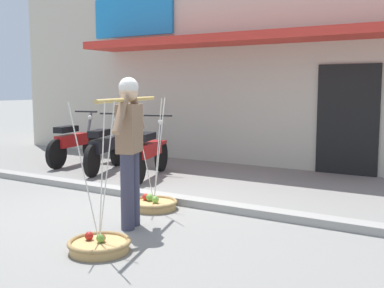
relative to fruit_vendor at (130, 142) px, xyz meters
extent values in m
plane|color=gray|center=(-0.53, 0.51, -0.98)|extent=(90.00, 90.00, 0.00)
cube|color=gray|center=(-0.53, 1.21, -0.93)|extent=(20.00, 0.24, 0.10)
cylinder|color=#38384C|center=(0.03, -0.09, -0.55)|extent=(0.15, 0.15, 0.86)
cylinder|color=#38384C|center=(-0.03, 0.09, -0.55)|extent=(0.15, 0.15, 0.86)
cube|color=#84664C|center=(0.00, 0.00, 0.15)|extent=(0.29, 0.38, 0.54)
sphere|color=#E0B78E|center=(0.00, 0.00, 0.56)|extent=(0.21, 0.21, 0.21)
sphere|color=silver|center=(0.00, 0.00, 0.61)|extent=(0.22, 0.22, 0.22)
cylinder|color=#84664C|center=(0.07, -0.23, 0.32)|extent=(0.19, 0.35, 0.43)
cylinder|color=#84664C|center=(-0.07, 0.23, 0.32)|extent=(0.19, 0.35, 0.43)
cylinder|color=tan|center=(0.00, 0.00, 0.47)|extent=(0.54, 1.59, 0.04)
cylinder|color=tan|center=(0.25, -0.79, -0.93)|extent=(0.57, 0.57, 0.09)
torus|color=olive|center=(0.25, -0.79, -0.88)|extent=(0.62, 0.62, 0.05)
sphere|color=#AE201B|center=(0.11, -0.78, -0.84)|extent=(0.09, 0.09, 0.09)
sphere|color=red|center=(0.25, -0.76, -0.85)|extent=(0.08, 0.08, 0.08)
sphere|color=#6AA43E|center=(0.26, -0.78, -0.85)|extent=(0.08, 0.08, 0.08)
cylinder|color=silver|center=(0.25, -0.66, -0.21)|extent=(0.01, 0.27, 1.36)
cylinder|color=silver|center=(0.13, -0.85, -0.21)|extent=(0.24, 0.14, 1.36)
cylinder|color=silver|center=(0.36, -0.85, -0.21)|extent=(0.24, 0.14, 1.36)
cylinder|color=tan|center=(-0.25, 0.79, -0.93)|extent=(0.57, 0.57, 0.09)
torus|color=olive|center=(-0.25, 0.79, -0.88)|extent=(0.62, 0.62, 0.05)
sphere|color=red|center=(-0.41, 0.83, -0.84)|extent=(0.09, 0.09, 0.09)
sphere|color=#6BA53F|center=(-0.34, 0.81, -0.84)|extent=(0.10, 0.10, 0.10)
sphere|color=#75B545|center=(-0.21, 0.77, -0.84)|extent=(0.09, 0.09, 0.09)
cylinder|color=silver|center=(-0.25, 0.92, -0.21)|extent=(0.01, 0.27, 1.36)
cylinder|color=silver|center=(-0.36, 0.72, -0.21)|extent=(0.24, 0.14, 1.36)
cylinder|color=silver|center=(-0.13, 0.72, -0.21)|extent=(0.24, 0.14, 1.36)
cylinder|color=black|center=(-3.90, 3.48, -0.69)|extent=(0.19, 0.58, 0.58)
cylinder|color=black|center=(-3.66, 2.26, -0.69)|extent=(0.19, 0.58, 0.58)
cube|color=red|center=(-3.90, 3.48, -0.43)|extent=(0.19, 0.30, 0.06)
cube|color=red|center=(-3.76, 2.77, -0.47)|extent=(0.37, 0.92, 0.24)
cube|color=black|center=(-3.73, 2.59, -0.23)|extent=(0.32, 0.59, 0.12)
cylinder|color=slate|center=(-3.88, 3.38, -0.30)|extent=(0.12, 0.30, 0.76)
cylinder|color=black|center=(-3.86, 3.30, 0.09)|extent=(0.54, 0.14, 0.04)
sphere|color=silver|center=(-3.90, 3.46, -0.05)|extent=(0.11, 0.11, 0.11)
cylinder|color=black|center=(-2.91, 3.17, -0.69)|extent=(0.27, 0.57, 0.58)
cylinder|color=black|center=(-2.49, 2.01, -0.69)|extent=(0.27, 0.57, 0.58)
cube|color=black|center=(-2.91, 3.17, -0.43)|extent=(0.23, 0.31, 0.06)
cube|color=black|center=(-2.67, 2.50, -0.47)|extent=(0.49, 0.91, 0.24)
cube|color=black|center=(-2.61, 2.33, -0.23)|extent=(0.40, 0.60, 0.12)
cylinder|color=slate|center=(-2.88, 3.08, -0.30)|extent=(0.16, 0.30, 0.76)
cylinder|color=black|center=(-2.85, 3.00, 0.09)|extent=(0.52, 0.22, 0.04)
sphere|color=silver|center=(-2.90, 3.16, -0.05)|extent=(0.11, 0.11, 0.11)
cylinder|color=black|center=(-1.79, 3.13, -0.69)|extent=(0.25, 0.58, 0.58)
cylinder|color=black|center=(-1.41, 1.95, -0.69)|extent=(0.25, 0.58, 0.58)
cube|color=red|center=(-1.79, 3.13, -0.43)|extent=(0.22, 0.31, 0.06)
cube|color=red|center=(-1.57, 2.45, -0.47)|extent=(0.46, 0.92, 0.24)
cube|color=black|center=(-1.52, 2.27, -0.23)|extent=(0.38, 0.60, 0.12)
cylinder|color=slate|center=(-1.76, 3.04, -0.30)|extent=(0.15, 0.30, 0.76)
cylinder|color=black|center=(-1.73, 2.96, 0.09)|extent=(0.53, 0.20, 0.04)
sphere|color=silver|center=(-1.78, 3.11, -0.05)|extent=(0.11, 0.11, 0.11)
cube|color=beige|center=(-0.68, 7.16, 1.12)|extent=(13.00, 5.00, 4.20)
cube|color=red|center=(-0.68, 4.16, 1.52)|extent=(7.15, 1.00, 0.16)
cube|color=#1E84D1|center=(-3.60, 4.61, 2.22)|extent=(2.20, 0.08, 0.90)
cube|color=black|center=(1.27, 4.64, 0.02)|extent=(1.10, 0.06, 2.00)
camera|label=1|loc=(3.31, -4.07, 0.61)|focal=43.97mm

